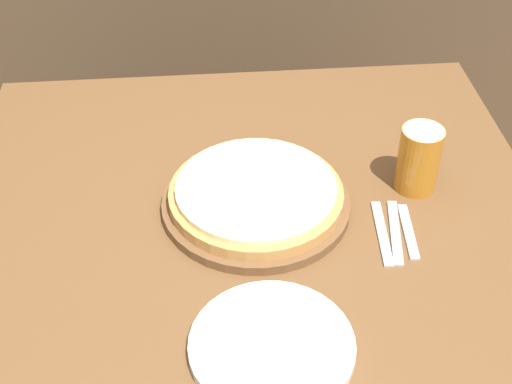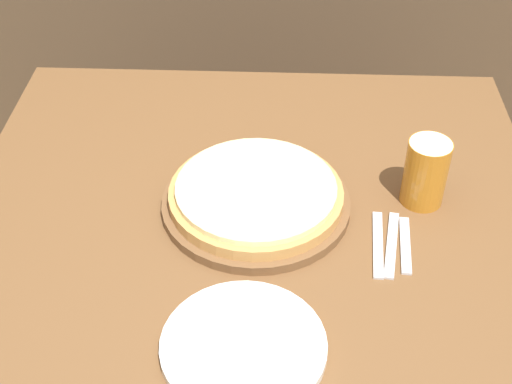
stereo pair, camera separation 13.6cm
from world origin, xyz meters
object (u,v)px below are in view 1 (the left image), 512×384
(dinner_knife, at_px, (395,232))
(spoon, at_px, (408,231))
(beer_glass, at_px, (419,157))
(fork, at_px, (382,233))
(dinner_plate, at_px, (271,346))
(pizza_on_board, at_px, (256,197))

(dinner_knife, xyz_separation_m, spoon, (0.03, 0.00, 0.00))
(beer_glass, bearing_deg, fork, -125.76)
(fork, bearing_deg, spoon, 0.00)
(fork, bearing_deg, dinner_knife, 0.00)
(dinner_knife, distance_m, spoon, 0.03)
(spoon, bearing_deg, beer_glass, 71.08)
(dinner_knife, bearing_deg, fork, 180.00)
(dinner_knife, height_order, spoon, same)
(spoon, bearing_deg, dinner_knife, 180.00)
(fork, bearing_deg, dinner_plate, -133.57)
(fork, bearing_deg, pizza_on_board, 157.46)
(dinner_plate, distance_m, spoon, 0.38)
(beer_glass, xyz_separation_m, fork, (-0.10, -0.13, -0.07))
(dinner_plate, height_order, fork, dinner_plate)
(dinner_plate, relative_size, fork, 1.52)
(dinner_knife, bearing_deg, pizza_on_board, 159.49)
(beer_glass, distance_m, dinner_plate, 0.51)
(pizza_on_board, height_order, dinner_knife, pizza_on_board)
(spoon, bearing_deg, pizza_on_board, 161.20)
(beer_glass, bearing_deg, spoon, -108.92)
(pizza_on_board, height_order, dinner_plate, pizza_on_board)
(beer_glass, relative_size, dinner_plate, 0.52)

